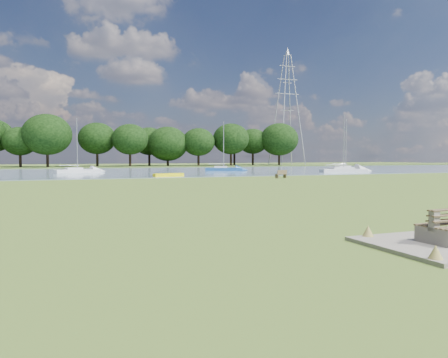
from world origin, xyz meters
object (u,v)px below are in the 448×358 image
object	(u,v)px
sailboat_5	(345,167)
sailboat_4	(343,169)
riverbank_bench	(281,174)
pylon	(287,92)
kayak	(169,175)
sailboat_2	(223,168)
sailboat_3	(77,170)

from	to	relation	value
sailboat_5	sailboat_4	bearing A→B (deg)	-125.08
riverbank_bench	pylon	size ratio (longest dim) A/B	0.05
kayak	pylon	xyz separation A→B (m)	(40.47, 45.60, 17.33)
sailboat_4	sailboat_5	size ratio (longest dim) A/B	0.97
riverbank_bench	sailboat_2	size ratio (longest dim) A/B	0.19
riverbank_bench	sailboat_2	xyz separation A→B (m)	(1.81, 21.07, 0.07)
sailboat_2	riverbank_bench	bearing A→B (deg)	-75.52
pylon	sailboat_5	xyz separation A→B (m)	(-9.12, -34.76, -17.08)
sailboat_2	kayak	bearing A→B (deg)	-110.85
pylon	sailboat_4	size ratio (longest dim) A/B	3.53
sailboat_2	sailboat_4	bearing A→B (deg)	-17.19
pylon	sailboat_4	bearing A→B (deg)	-109.52
sailboat_2	sailboat_5	xyz separation A→B (m)	(19.54, -3.13, -0.02)
kayak	sailboat_4	bearing A→B (deg)	-3.27
sailboat_2	sailboat_4	distance (m)	17.19
riverbank_bench	sailboat_4	xyz separation A→B (m)	(15.62, 10.83, 0.05)
sailboat_3	sailboat_5	bearing A→B (deg)	-20.56
sailboat_5	riverbank_bench	bearing A→B (deg)	-136.18
riverbank_bench	sailboat_4	distance (m)	19.00
sailboat_3	kayak	bearing A→B (deg)	-73.99
pylon	sailboat_3	distance (m)	60.87
sailboat_4	sailboat_5	bearing A→B (deg)	63.25
sailboat_4	kayak	bearing A→B (deg)	-159.61
sailboat_2	sailboat_5	bearing A→B (deg)	10.27
kayak	sailboat_4	distance (m)	25.90
pylon	sailboat_3	bearing A→B (deg)	-147.50
pylon	sailboat_3	world-z (taller)	pylon
riverbank_bench	sailboat_2	bearing A→B (deg)	68.71
sailboat_2	sailboat_4	size ratio (longest dim) A/B	0.94
pylon	sailboat_5	distance (m)	39.79
kayak	sailboat_2	xyz separation A→B (m)	(11.82, 13.97, 0.27)
riverbank_bench	kayak	bearing A→B (deg)	128.28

